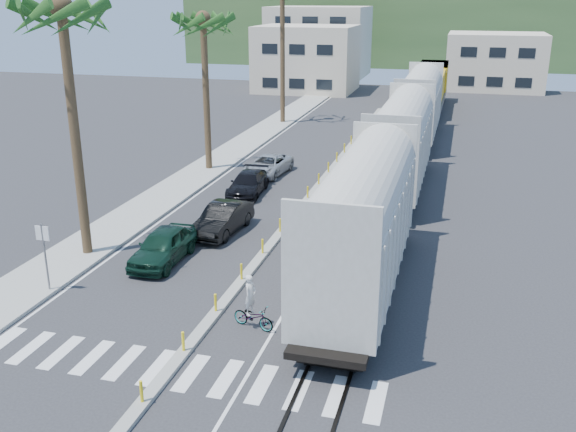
% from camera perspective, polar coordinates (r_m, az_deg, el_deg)
% --- Properties ---
extents(ground, '(140.00, 140.00, 0.00)m').
position_cam_1_polar(ground, '(23.41, -8.22, -10.84)').
color(ground, '#28282B').
rests_on(ground, ground).
extents(sidewalk, '(3.00, 90.00, 0.15)m').
position_cam_1_polar(sidewalk, '(48.08, -5.91, 5.10)').
color(sidewalk, gray).
rests_on(sidewalk, ground).
extents(rails, '(1.56, 100.00, 0.06)m').
position_cam_1_polar(rails, '(48.04, 10.70, 4.80)').
color(rails, black).
rests_on(rails, ground).
extents(median, '(0.45, 60.00, 0.85)m').
position_cam_1_polar(median, '(41.02, 2.73, 2.75)').
color(median, gray).
rests_on(median, ground).
extents(crosswalk, '(14.00, 2.20, 0.01)m').
position_cam_1_polar(crosswalk, '(21.86, -10.33, -13.29)').
color(crosswalk, silver).
rests_on(crosswalk, ground).
extents(lane_markings, '(9.42, 90.00, 0.01)m').
position_cam_1_polar(lane_markings, '(46.25, 1.49, 4.54)').
color(lane_markings, silver).
rests_on(lane_markings, ground).
extents(freight_train, '(3.00, 60.94, 5.85)m').
position_cam_1_polar(freight_train, '(45.57, 10.70, 7.74)').
color(freight_train, '#B6B3A7').
rests_on(freight_train, ground).
extents(palm_trees, '(3.50, 37.20, 13.75)m').
position_cam_1_polar(palm_trees, '(44.41, -7.00, 17.92)').
color(palm_trees, brown).
rests_on(palm_trees, ground).
extents(street_sign, '(0.60, 0.08, 3.00)m').
position_cam_1_polar(street_sign, '(27.58, -20.85, -2.67)').
color(street_sign, slate).
rests_on(street_sign, ground).
extents(buildings, '(38.00, 27.00, 10.00)m').
position_cam_1_polar(buildings, '(91.66, 6.03, 14.44)').
color(buildings, beige).
rests_on(buildings, ground).
extents(hillside, '(80.00, 20.00, 12.00)m').
position_cam_1_polar(hillside, '(118.93, 11.58, 16.00)').
color(hillside, '#385628').
rests_on(hillside, ground).
extents(car_lead, '(1.93, 4.60, 1.56)m').
position_cam_1_polar(car_lead, '(29.73, -11.04, -2.64)').
color(car_lead, black).
rests_on(car_lead, ground).
extents(car_second, '(2.34, 4.85, 1.51)m').
position_cam_1_polar(car_second, '(32.94, -5.80, -0.24)').
color(car_second, black).
rests_on(car_second, ground).
extents(car_third, '(2.51, 4.89, 1.35)m').
position_cam_1_polar(car_third, '(39.28, -3.59, 2.88)').
color(car_third, black).
rests_on(car_third, ground).
extents(car_rear, '(3.18, 5.24, 1.33)m').
position_cam_1_polar(car_rear, '(43.62, -1.77, 4.55)').
color(car_rear, '#B2B4B7').
rests_on(car_rear, ground).
extents(cyclist, '(1.47, 1.99, 2.09)m').
position_cam_1_polar(cyclist, '(23.68, -3.15, -8.49)').
color(cyclist, '#9EA0A5').
rests_on(cyclist, ground).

